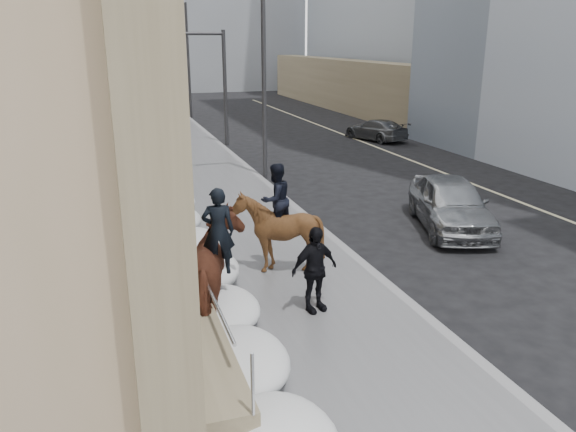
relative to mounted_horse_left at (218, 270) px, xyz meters
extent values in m
plane|color=black|center=(1.44, -2.03, -1.25)|extent=(140.00, 140.00, 0.00)
cube|color=#535356|center=(1.44, 7.97, -1.19)|extent=(5.00, 80.00, 0.12)
cube|color=slate|center=(4.06, 7.97, -1.19)|extent=(0.24, 80.00, 0.12)
cube|color=#BFB78C|center=(11.94, 7.97, -1.24)|extent=(0.15, 70.00, 0.01)
cube|color=brown|center=(-0.81, 17.97, -0.80)|extent=(1.10, 44.00, 0.90)
cylinder|color=silver|center=(-0.36, 17.97, 0.10)|extent=(0.06, 42.00, 0.06)
cube|color=black|center=(-1.26, 10.97, 2.75)|extent=(0.20, 2.20, 4.50)
cube|color=gray|center=(-4.56, 69.97, 8.75)|extent=(24.00, 12.00, 20.00)
cylinder|color=#2D2D30|center=(4.34, 11.97, 2.75)|extent=(0.18, 0.18, 8.00)
cylinder|color=#2D2D30|center=(4.34, 31.97, 2.75)|extent=(0.18, 0.18, 8.00)
cube|color=#2D2D30|center=(3.54, 31.97, 6.65)|extent=(1.60, 0.15, 0.12)
cylinder|color=#2D2D30|center=(2.84, 31.97, 6.50)|extent=(0.24, 0.24, 0.30)
cylinder|color=#2D2D30|center=(4.44, 19.97, 1.75)|extent=(0.20, 0.20, 6.00)
cylinder|color=#2D2D30|center=(2.44, 19.97, 4.55)|extent=(4.00, 0.16, 0.16)
imported|color=black|center=(0.94, 19.97, 4.05)|extent=(0.18, 0.22, 1.10)
ellipsoid|color=silver|center=(-0.01, -2.03, -0.79)|extent=(1.50, 2.10, 0.68)
ellipsoid|color=silver|center=(0.04, 1.97, -0.77)|extent=(1.60, 2.20, 0.72)
ellipsoid|color=silver|center=(-0.06, 5.97, -0.81)|extent=(1.40, 2.00, 0.64)
ellipsoid|color=silver|center=(0.09, 9.97, -0.75)|extent=(1.70, 2.30, 0.76)
ellipsoid|color=silver|center=(-0.01, 13.97, -0.80)|extent=(1.50, 2.10, 0.66)
imported|color=#4A2416|center=(0.00, -0.01, -0.05)|extent=(1.65, 2.72, 2.14)
imported|color=black|center=(0.00, 0.14, 0.74)|extent=(0.70, 0.53, 1.72)
imported|color=#3D2411|center=(1.84, 2.12, -0.14)|extent=(2.20, 2.29, 1.97)
imported|color=black|center=(1.84, 2.27, 0.66)|extent=(1.04, 0.95, 1.72)
imported|color=black|center=(1.96, -0.10, -0.21)|extent=(1.14, 0.68, 1.82)
imported|color=gray|center=(7.88, 3.93, -0.45)|extent=(3.25, 5.01, 1.59)
imported|color=#4F5256|center=(12.90, 18.92, -0.65)|extent=(2.81, 4.40, 1.19)
camera|label=1|loc=(-1.83, -9.98, 4.26)|focal=35.00mm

